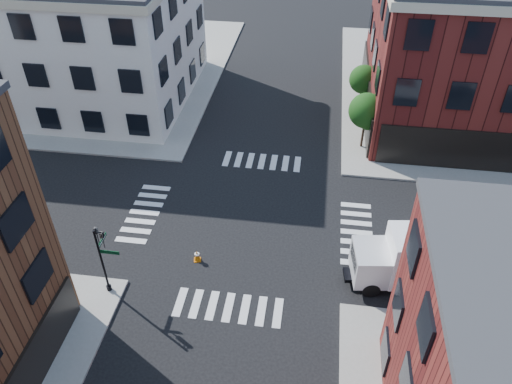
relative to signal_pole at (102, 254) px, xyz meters
The scene contains 9 objects.
ground 9.90m from the signal_pole, 44.81° to the left, with size 120.00×120.00×0.00m, color black.
sidewalk_ne 39.27m from the signal_pole, 44.95° to the left, with size 30.00×30.00×0.15m, color gray.
sidewalk_nw 31.27m from the signal_pole, 117.29° to the left, with size 30.00×30.00×0.15m, color gray.
building_nw 25.92m from the signal_pole, 118.43° to the left, with size 22.00×16.00×11.00m, color silver.
tree_near 21.94m from the signal_pole, 49.38° to the left, with size 2.69×2.69×4.49m.
tree_far 26.78m from the signal_pole, 57.77° to the left, with size 2.43×2.43×4.07m.
signal_pole is the anchor object (origin of this frame).
box_truck 17.54m from the signal_pole, ahead, with size 8.09×3.34×3.58m.
traffic_cone 5.71m from the signal_pole, 34.38° to the left, with size 0.50×0.50×0.77m.
Camera 1 is at (3.90, -23.96, 21.73)m, focal length 35.00 mm.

